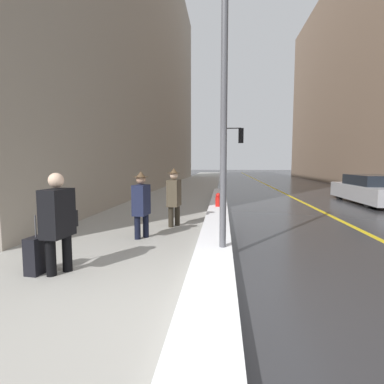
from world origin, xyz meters
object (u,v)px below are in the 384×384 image
Objects in this scene: pedestrian_with_shoulder_bag at (58,219)px; fire_hydrant at (218,203)px; rolling_suitcase at (37,255)px; parked_car_silver at (373,190)px; traffic_light_near at (234,144)px; lamp_post at (224,78)px; pedestrian_trailing at (141,202)px; pedestrian_nearside at (174,195)px.

pedestrian_with_shoulder_bag reaches higher than fire_hydrant.
parked_car_silver is at bearing 141.33° from rolling_suitcase.
pedestrian_with_shoulder_bag reaches higher than rolling_suitcase.
parked_car_silver is at bearing 24.40° from fire_hydrant.
pedestrian_with_shoulder_bag is at bearing -103.23° from traffic_light_near.
lamp_post is 4.34m from rolling_suitcase.
lamp_post is at bearing -88.24° from fire_hydrant.
pedestrian_nearside is at bearing 165.20° from pedestrian_trailing.
pedestrian_nearside is (0.54, 1.40, 0.03)m from pedestrian_trailing.
traffic_light_near is 14.82m from pedestrian_with_shoulder_bag.
traffic_light_near is 15.04m from rolling_suitcase.
traffic_light_near is at bearing 87.20° from lamp_post.
pedestrian_trailing is 4.43m from fire_hydrant.
lamp_post is 3.44× the size of pedestrian_with_shoulder_bag.
traffic_light_near is at bearing 173.70° from pedestrian_with_shoulder_bag.
pedestrian_trailing is at bearing -102.44° from traffic_light_near.
lamp_post is 3.80m from pedestrian_nearside.
pedestrian_trailing is at bearing 146.84° from lamp_post.
fire_hydrant is (-0.81, -7.94, -2.59)m from traffic_light_near.
pedestrian_trailing is 11.05m from parked_car_silver.
lamp_post is 3.68m from pedestrian_with_shoulder_bag.
lamp_post is 3.30m from pedestrian_trailing.
traffic_light_near is 4.27× the size of rolling_suitcase.
pedestrian_nearside is at bearing -101.15° from traffic_light_near.
traffic_light_near is 2.51× the size of pedestrian_with_shoulder_bag.
traffic_light_near is 8.03m from parked_car_silver.
rolling_suitcase is 1.36× the size of fire_hydrant.
pedestrian_nearside is (-1.99, -10.59, -2.04)m from traffic_light_near.
traffic_light_near is at bearing 172.40° from rolling_suitcase.
pedestrian_trailing is 0.97× the size of pedestrian_nearside.
parked_car_silver reaches higher than fire_hydrant.
parked_car_silver reaches higher than rolling_suitcase.
pedestrian_with_shoulder_bag is (-3.23, -14.32, -2.04)m from traffic_light_near.
lamp_post reaches higher than parked_car_silver.
pedestrian_with_shoulder_bag is (-2.59, -1.09, -2.38)m from lamp_post.
fire_hydrant is (-0.16, 5.28, -2.93)m from lamp_post.
rolling_suitcase reaches higher than fire_hydrant.
pedestrian_with_shoulder_bag reaches higher than pedestrian_trailing.
parked_car_silver is at bearing 142.28° from pedestrian_with_shoulder_bag.
lamp_post is 1.16× the size of parked_car_silver.
traffic_light_near reaches higher than fire_hydrant.
lamp_post is 3.39× the size of pedestrian_nearside.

